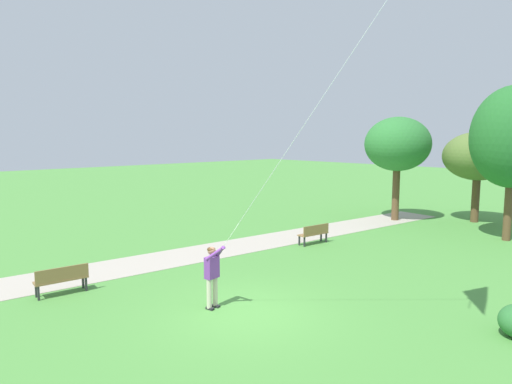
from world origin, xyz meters
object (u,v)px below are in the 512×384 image
object	(u,v)px
person_kite_flyer	(213,271)
tree_lakeside_near	(398,145)
park_bench_near_walkway	(62,278)
tree_horizon_far	(478,157)
park_bench_far_walkway	(314,233)

from	to	relation	value
person_kite_flyer	tree_lakeside_near	bearing A→B (deg)	102.79
park_bench_near_walkway	tree_horizon_far	distance (m)	21.57
person_kite_flyer	tree_horizon_far	distance (m)	18.53
tree_horizon_far	tree_lakeside_near	xyz separation A→B (m)	(-3.28, -2.77, 0.64)
tree_lakeside_near	park_bench_near_walkway	bearing A→B (deg)	-91.13
park_bench_far_walkway	tree_lakeside_near	world-z (taller)	tree_lakeside_near
park_bench_far_walkway	person_kite_flyer	bearing A→B (deg)	-69.37
park_bench_far_walkway	tree_lakeside_near	xyz separation A→B (m)	(-0.61, 7.81, 3.76)
person_kite_flyer	park_bench_near_walkway	size ratio (longest dim) A/B	1.19
park_bench_near_walkway	tree_lakeside_near	world-z (taller)	tree_lakeside_near
tree_horizon_far	park_bench_far_walkway	bearing A→B (deg)	-104.14
park_bench_far_walkway	tree_horizon_far	xyz separation A→B (m)	(2.66, 10.58, 3.12)
park_bench_far_walkway	tree_lakeside_near	distance (m)	8.69
person_kite_flyer	park_bench_near_walkway	world-z (taller)	person_kite_flyer
person_kite_flyer	tree_lakeside_near	size ratio (longest dim) A/B	0.31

